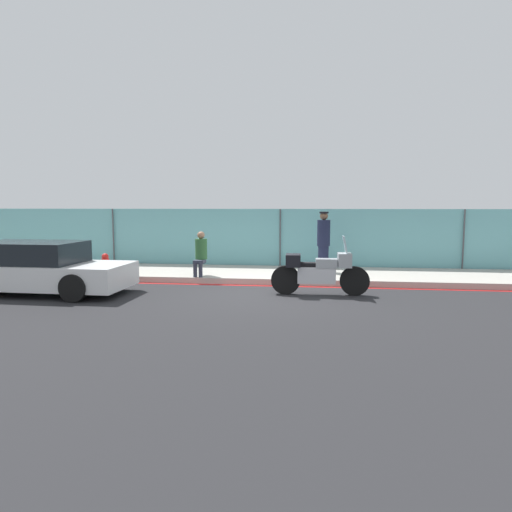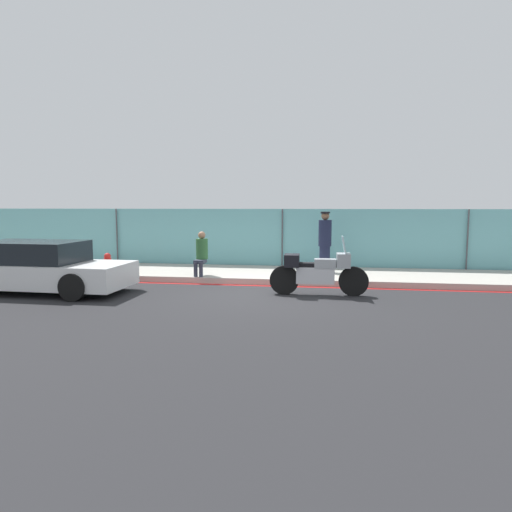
% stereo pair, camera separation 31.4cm
% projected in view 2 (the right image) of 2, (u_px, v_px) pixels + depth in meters
% --- Properties ---
extents(ground_plane, '(120.00, 120.00, 0.00)m').
position_uv_depth(ground_plane, '(266.00, 295.00, 11.24)').
color(ground_plane, '#262628').
extents(sidewalk, '(43.42, 2.83, 0.17)m').
position_uv_depth(sidewalk, '(278.00, 275.00, 13.92)').
color(sidewalk, '#ADA89E').
rests_on(sidewalk, ground_plane).
extents(curb_paint_stripe, '(43.42, 0.18, 0.01)m').
position_uv_depth(curb_paint_stripe, '(272.00, 286.00, 12.44)').
color(curb_paint_stripe, red).
rests_on(curb_paint_stripe, ground_plane).
extents(storefront_fence, '(41.25, 0.17, 2.07)m').
position_uv_depth(storefront_fence, '(282.00, 240.00, 15.29)').
color(storefront_fence, '#6BB2B7').
rests_on(storefront_fence, ground_plane).
extents(motorcycle, '(2.40, 0.53, 1.46)m').
position_uv_depth(motorcycle, '(318.00, 272.00, 11.13)').
color(motorcycle, black).
rests_on(motorcycle, ground_plane).
extents(officer_standing, '(0.39, 0.39, 1.83)m').
position_uv_depth(officer_standing, '(325.00, 241.00, 13.82)').
color(officer_standing, '#191E38').
rests_on(officer_standing, sidewalk).
extents(person_seated_on_curb, '(0.35, 0.64, 1.27)m').
position_uv_depth(person_seated_on_curb, '(201.00, 251.00, 13.19)').
color(person_seated_on_curb, '#2D3342').
rests_on(person_seated_on_curb, sidewalk).
extents(parked_car_right_down_street, '(4.55, 1.96, 1.29)m').
position_uv_depth(parked_car_right_down_street, '(38.00, 268.00, 11.50)').
color(parked_car_right_down_street, silver).
rests_on(parked_car_right_down_street, ground_plane).
extents(fire_hydrant, '(0.22, 0.28, 0.58)m').
position_uv_depth(fire_hydrant, '(108.00, 263.00, 13.86)').
color(fire_hydrant, red).
rests_on(fire_hydrant, sidewalk).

